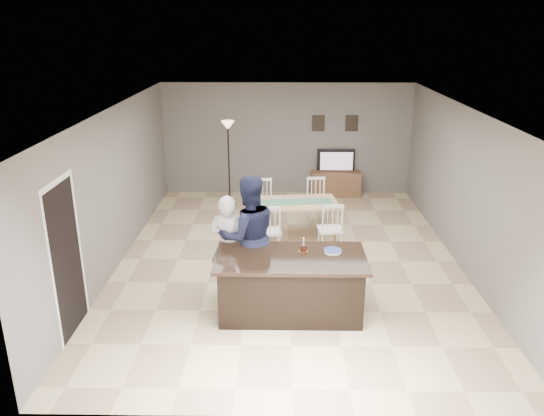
{
  "coord_description": "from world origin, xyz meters",
  "views": [
    {
      "loc": [
        -0.16,
        -8.67,
        4.05
      ],
      "look_at": [
        -0.29,
        -0.3,
        1.1
      ],
      "focal_mm": 35.0,
      "sensor_mm": 36.0,
      "label": 1
    }
  ],
  "objects_px": {
    "man": "(249,236)",
    "birthday_cake": "(303,248)",
    "television": "(336,161)",
    "floor_lamp": "(228,141)",
    "dining_table": "(295,208)",
    "kitchen_island": "(290,284)",
    "woman": "(228,246)",
    "plate_stack": "(333,251)",
    "tv_console": "(336,184)"
  },
  "relations": [
    {
      "from": "plate_stack",
      "to": "tv_console",
      "type": "bearing_deg",
      "value": 83.78
    },
    {
      "from": "man",
      "to": "birthday_cake",
      "type": "bearing_deg",
      "value": 136.52
    },
    {
      "from": "birthday_cake",
      "to": "dining_table",
      "type": "distance_m",
      "value": 2.63
    },
    {
      "from": "woman",
      "to": "birthday_cake",
      "type": "bearing_deg",
      "value": 172.31
    },
    {
      "from": "kitchen_island",
      "to": "plate_stack",
      "type": "relative_size",
      "value": 8.28
    },
    {
      "from": "kitchen_island",
      "to": "dining_table",
      "type": "height_order",
      "value": "dining_table"
    },
    {
      "from": "television",
      "to": "floor_lamp",
      "type": "bearing_deg",
      "value": 18.24
    },
    {
      "from": "television",
      "to": "plate_stack",
      "type": "xyz_separation_m",
      "value": [
        -0.59,
        -5.49,
        0.06
      ]
    },
    {
      "from": "tv_console",
      "to": "man",
      "type": "distance_m",
      "value": 5.34
    },
    {
      "from": "floor_lamp",
      "to": "kitchen_island",
      "type": "bearing_deg",
      "value": -74.56
    },
    {
      "from": "tv_console",
      "to": "television",
      "type": "relative_size",
      "value": 1.31
    },
    {
      "from": "tv_console",
      "to": "woman",
      "type": "xyz_separation_m",
      "value": [
        -2.15,
        -5.0,
        0.51
      ]
    },
    {
      "from": "tv_console",
      "to": "television",
      "type": "height_order",
      "value": "television"
    },
    {
      "from": "television",
      "to": "man",
      "type": "height_order",
      "value": "man"
    },
    {
      "from": "tv_console",
      "to": "dining_table",
      "type": "height_order",
      "value": "dining_table"
    },
    {
      "from": "man",
      "to": "birthday_cake",
      "type": "height_order",
      "value": "man"
    },
    {
      "from": "tv_console",
      "to": "plate_stack",
      "type": "distance_m",
      "value": 5.49
    },
    {
      "from": "woman",
      "to": "dining_table",
      "type": "relative_size",
      "value": 0.82
    },
    {
      "from": "man",
      "to": "floor_lamp",
      "type": "height_order",
      "value": "floor_lamp"
    },
    {
      "from": "woman",
      "to": "floor_lamp",
      "type": "height_order",
      "value": "floor_lamp"
    },
    {
      "from": "birthday_cake",
      "to": "floor_lamp",
      "type": "distance_m",
      "value": 4.89
    },
    {
      "from": "television",
      "to": "woman",
      "type": "relative_size",
      "value": 0.56
    },
    {
      "from": "man",
      "to": "plate_stack",
      "type": "xyz_separation_m",
      "value": [
        1.24,
        -0.45,
        -0.04
      ]
    },
    {
      "from": "woman",
      "to": "dining_table",
      "type": "bearing_deg",
      "value": -104.92
    },
    {
      "from": "television",
      "to": "floor_lamp",
      "type": "relative_size",
      "value": 0.46
    },
    {
      "from": "dining_table",
      "to": "tv_console",
      "type": "bearing_deg",
      "value": 62.74
    },
    {
      "from": "tv_console",
      "to": "dining_table",
      "type": "xyz_separation_m",
      "value": [
        -1.07,
        -2.77,
        0.33
      ]
    },
    {
      "from": "woman",
      "to": "plate_stack",
      "type": "height_order",
      "value": "woman"
    },
    {
      "from": "woman",
      "to": "floor_lamp",
      "type": "bearing_deg",
      "value": -74.02
    },
    {
      "from": "birthday_cake",
      "to": "dining_table",
      "type": "relative_size",
      "value": 0.11
    },
    {
      "from": "tv_console",
      "to": "dining_table",
      "type": "bearing_deg",
      "value": -111.16
    },
    {
      "from": "man",
      "to": "dining_table",
      "type": "relative_size",
      "value": 0.96
    },
    {
      "from": "woman",
      "to": "dining_table",
      "type": "xyz_separation_m",
      "value": [
        1.08,
        2.23,
        -0.18
      ]
    },
    {
      "from": "dining_table",
      "to": "man",
      "type": "bearing_deg",
      "value": -115.18
    },
    {
      "from": "kitchen_island",
      "to": "woman",
      "type": "relative_size",
      "value": 1.33
    },
    {
      "from": "woman",
      "to": "birthday_cake",
      "type": "distance_m",
      "value": 1.21
    },
    {
      "from": "man",
      "to": "floor_lamp",
      "type": "xyz_separation_m",
      "value": [
        -0.7,
        4.21,
        0.57
      ]
    },
    {
      "from": "birthday_cake",
      "to": "dining_table",
      "type": "xyz_separation_m",
      "value": [
        -0.06,
        2.61,
        -0.32
      ]
    },
    {
      "from": "woman",
      "to": "plate_stack",
      "type": "bearing_deg",
      "value": 175.82
    },
    {
      "from": "birthday_cake",
      "to": "plate_stack",
      "type": "xyz_separation_m",
      "value": [
        0.42,
        -0.04,
        -0.03
      ]
    },
    {
      "from": "dining_table",
      "to": "birthday_cake",
      "type": "bearing_deg",
      "value": -94.86
    },
    {
      "from": "tv_console",
      "to": "birthday_cake",
      "type": "xyz_separation_m",
      "value": [
        -1.01,
        -5.38,
        0.65
      ]
    },
    {
      "from": "kitchen_island",
      "to": "floor_lamp",
      "type": "xyz_separation_m",
      "value": [
        -1.33,
        4.81,
        1.07
      ]
    },
    {
      "from": "woman",
      "to": "television",
      "type": "bearing_deg",
      "value": -102.1
    },
    {
      "from": "kitchen_island",
      "to": "woman",
      "type": "height_order",
      "value": "woman"
    },
    {
      "from": "kitchen_island",
      "to": "dining_table",
      "type": "distance_m",
      "value": 2.81
    },
    {
      "from": "kitchen_island",
      "to": "tv_console",
      "type": "xyz_separation_m",
      "value": [
        1.2,
        5.57,
        -0.15
      ]
    },
    {
      "from": "plate_stack",
      "to": "floor_lamp",
      "type": "bearing_deg",
      "value": 112.59
    },
    {
      "from": "birthday_cake",
      "to": "woman",
      "type": "bearing_deg",
      "value": 161.43
    },
    {
      "from": "tv_console",
      "to": "woman",
      "type": "height_order",
      "value": "woman"
    }
  ]
}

